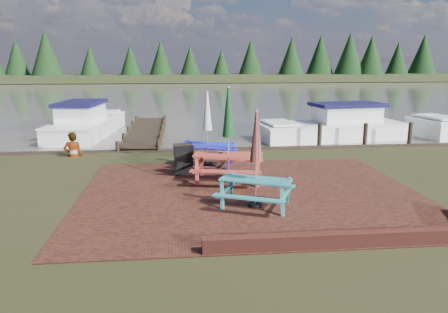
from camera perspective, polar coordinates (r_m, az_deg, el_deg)
ground at (r=10.86m, az=4.36°, el=-6.41°), size 120.00×120.00×0.00m
paving at (r=11.79m, az=3.50°, el=-4.80°), size 9.00×7.50×0.02m
brick_wall at (r=9.30m, az=20.43°, el=-9.51°), size 6.21×1.79×0.30m
water at (r=47.27m, az=-3.66°, el=8.20°), size 120.00×60.00×0.02m
far_treeline at (r=76.13m, az=-4.60°, el=12.27°), size 120.00×10.00×8.10m
picnic_table_teal at (r=10.50m, az=4.17°, el=-2.36°), size 2.17×2.07×2.35m
picnic_table_red at (r=12.67m, az=0.58°, el=0.91°), size 2.33×2.16×2.76m
picnic_table_blue at (r=14.67m, az=-2.17°, el=2.13°), size 2.21×2.09×2.50m
chalkboard at (r=13.57m, az=-5.31°, el=-0.38°), size 0.64×0.70×0.97m
jetty at (r=21.71m, az=-10.15°, el=3.29°), size 1.76×9.08×1.00m
boat_jetty at (r=22.79m, az=-17.55°, el=4.02°), size 3.00×6.92×1.95m
boat_near at (r=21.45m, az=14.11°, el=3.68°), size 7.20×3.27×1.88m
person at (r=16.99m, az=-19.28°, el=3.00°), size 0.72×0.52×1.83m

